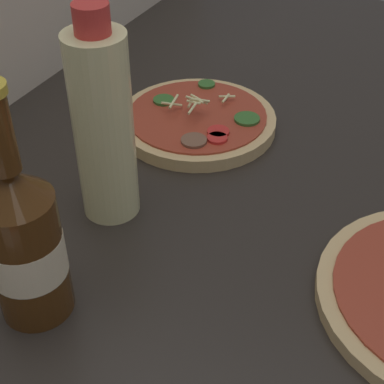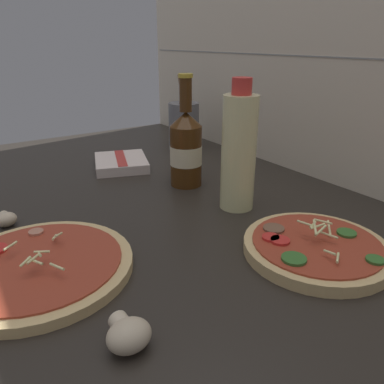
% 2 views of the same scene
% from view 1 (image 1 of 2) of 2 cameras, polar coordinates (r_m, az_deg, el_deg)
% --- Properties ---
extents(counter_slab, '(1.60, 0.90, 0.03)m').
position_cam_1_polar(counter_slab, '(0.67, 6.63, -5.88)').
color(counter_slab, '#28231E').
rests_on(counter_slab, ground).
extents(pizza_far, '(0.22, 0.22, 0.05)m').
position_cam_1_polar(pizza_far, '(0.84, 0.53, 6.95)').
color(pizza_far, tan).
rests_on(pizza_far, counter_slab).
extents(beer_bottle, '(0.07, 0.07, 0.24)m').
position_cam_1_polar(beer_bottle, '(0.55, -16.04, -4.56)').
color(beer_bottle, '#47280F').
rests_on(beer_bottle, counter_slab).
extents(oil_bottle, '(0.07, 0.07, 0.25)m').
position_cam_1_polar(oil_bottle, '(0.64, -8.60, 6.35)').
color(oil_bottle, beige).
rests_on(oil_bottle, counter_slab).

